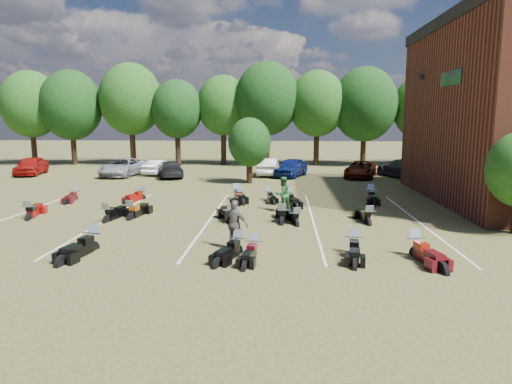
# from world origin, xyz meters

# --- Properties ---
(ground) EXTENTS (160.00, 160.00, 0.00)m
(ground) POSITION_xyz_m (0.00, 0.00, 0.00)
(ground) COLOR brown
(ground) RESTS_ON ground
(car_0) EXTENTS (2.73, 4.94, 1.59)m
(car_0) POSITION_xyz_m (-21.29, 19.51, 0.79)
(car_0) COLOR maroon
(car_0) RESTS_ON ground
(car_1) EXTENTS (2.25, 4.09, 1.28)m
(car_1) POSITION_xyz_m (-10.27, 20.40, 0.64)
(car_1) COLOR #BDBDC1
(car_1) RESTS_ON ground
(car_2) EXTENTS (3.08, 5.69, 1.52)m
(car_2) POSITION_xyz_m (-13.08, 19.26, 0.76)
(car_2) COLOR #93969B
(car_2) RESTS_ON ground
(car_3) EXTENTS (3.24, 5.07, 1.37)m
(car_3) POSITION_xyz_m (-8.82, 18.60, 0.68)
(car_3) COLOR black
(car_3) RESTS_ON ground
(car_4) EXTENTS (3.29, 4.92, 1.55)m
(car_4) POSITION_xyz_m (1.21, 19.66, 0.78)
(car_4) COLOR #0B1853
(car_4) RESTS_ON ground
(car_5) EXTENTS (1.81, 4.63, 1.50)m
(car_5) POSITION_xyz_m (-0.74, 20.34, 0.75)
(car_5) COLOR #A7A7A3
(car_5) RESTS_ON ground
(car_6) EXTENTS (3.45, 5.32, 1.36)m
(car_6) POSITION_xyz_m (6.95, 19.36, 0.68)
(car_6) COLOR #501404
(car_6) RESTS_ON ground
(car_7) EXTENTS (3.96, 5.79, 1.56)m
(car_7) POSITION_xyz_m (10.45, 19.73, 0.78)
(car_7) COLOR #3C3E42
(car_7) RESTS_ON ground
(person_green) EXTENTS (1.14, 1.11, 1.85)m
(person_green) POSITION_xyz_m (0.53, 5.07, 0.93)
(person_green) COLOR #225B29
(person_green) RESTS_ON ground
(person_grey) EXTENTS (1.19, 0.89, 1.88)m
(person_grey) POSITION_xyz_m (-1.25, -2.06, 0.94)
(person_grey) COLOR #5D5650
(person_grey) RESTS_ON ground
(motorcycle_1) EXTENTS (1.23, 2.56, 1.37)m
(motorcycle_1) POSITION_xyz_m (-6.52, -2.61, 0.00)
(motorcycle_1) COLOR black
(motorcycle_1) RESTS_ON ground
(motorcycle_3) EXTENTS (1.40, 2.32, 1.23)m
(motorcycle_3) POSITION_xyz_m (-1.08, -2.71, 0.00)
(motorcycle_3) COLOR black
(motorcycle_3) RESTS_ON ground
(motorcycle_4) EXTENTS (1.00, 2.35, 1.27)m
(motorcycle_4) POSITION_xyz_m (3.13, -2.42, 0.00)
(motorcycle_4) COLOR black
(motorcycle_4) RESTS_ON ground
(motorcycle_5) EXTENTS (0.93, 2.11, 1.14)m
(motorcycle_5) POSITION_xyz_m (-0.49, -2.95, 0.00)
(motorcycle_5) COLOR black
(motorcycle_5) RESTS_ON ground
(motorcycle_6) EXTENTS (1.26, 2.55, 1.36)m
(motorcycle_6) POSITION_xyz_m (5.28, -2.64, 0.00)
(motorcycle_6) COLOR #4D0B12
(motorcycle_6) RESTS_ON ground
(motorcycle_7) EXTENTS (1.27, 2.55, 1.36)m
(motorcycle_7) POSITION_xyz_m (-11.77, 2.32, 0.00)
(motorcycle_7) COLOR maroon
(motorcycle_7) RESTS_ON ground
(motorcycle_8) EXTENTS (1.10, 2.50, 1.35)m
(motorcycle_8) POSITION_xyz_m (-6.83, 2.69, 0.00)
(motorcycle_8) COLOR black
(motorcycle_8) RESTS_ON ground
(motorcycle_9) EXTENTS (1.09, 2.43, 1.31)m
(motorcycle_9) POSITION_xyz_m (-7.79, 2.08, 0.00)
(motorcycle_9) COLOR black
(motorcycle_9) RESTS_ON ground
(motorcycle_10) EXTENTS (1.56, 2.63, 1.40)m
(motorcycle_10) POSITION_xyz_m (-1.86, 1.99, 0.00)
(motorcycle_10) COLOR black
(motorcycle_10) RESTS_ON ground
(motorcycle_11) EXTENTS (0.88, 2.51, 1.39)m
(motorcycle_11) POSITION_xyz_m (0.51, 2.15, 0.00)
(motorcycle_11) COLOR black
(motorcycle_11) RESTS_ON ground
(motorcycle_12) EXTENTS (1.19, 2.27, 1.21)m
(motorcycle_12) POSITION_xyz_m (1.17, 1.90, 0.00)
(motorcycle_12) COLOR black
(motorcycle_12) RESTS_ON ground
(motorcycle_13) EXTENTS (1.00, 2.40, 1.30)m
(motorcycle_13) POSITION_xyz_m (4.50, 2.25, 0.00)
(motorcycle_13) COLOR black
(motorcycle_13) RESTS_ON ground
(motorcycle_14) EXTENTS (0.79, 2.06, 1.12)m
(motorcycle_14) POSITION_xyz_m (-11.96, 7.77, 0.00)
(motorcycle_14) COLOR #460A13
(motorcycle_14) RESTS_ON ground
(motorcycle_15) EXTENTS (1.31, 2.21, 1.17)m
(motorcycle_15) POSITION_xyz_m (-7.99, 8.15, 0.00)
(motorcycle_15) COLOR maroon
(motorcycle_15) RESTS_ON ground
(motorcycle_16) EXTENTS (1.47, 2.51, 1.34)m
(motorcycle_16) POSITION_xyz_m (-2.27, 8.49, 0.00)
(motorcycle_16) COLOR black
(motorcycle_16) RESTS_ON ground
(motorcycle_17) EXTENTS (0.82, 2.13, 1.16)m
(motorcycle_17) POSITION_xyz_m (-2.01, 7.82, 0.00)
(motorcycle_17) COLOR black
(motorcycle_17) RESTS_ON ground
(motorcycle_18) EXTENTS (1.43, 2.65, 1.41)m
(motorcycle_18) POSITION_xyz_m (0.81, 7.26, 0.00)
(motorcycle_18) COLOR black
(motorcycle_18) RESTS_ON ground
(motorcycle_19) EXTENTS (1.07, 2.09, 1.12)m
(motorcycle_19) POSITION_xyz_m (-0.30, 8.41, 0.00)
(motorcycle_19) COLOR black
(motorcycle_19) RESTS_ON ground
(motorcycle_20) EXTENTS (0.97, 2.49, 1.36)m
(motorcycle_20) POSITION_xyz_m (5.79, 8.62, 0.00)
(motorcycle_20) COLOR black
(motorcycle_20) RESTS_ON ground
(tree_line) EXTENTS (56.00, 6.00, 9.79)m
(tree_line) POSITION_xyz_m (-1.00, 29.00, 6.31)
(tree_line) COLOR black
(tree_line) RESTS_ON ground
(young_tree_midfield) EXTENTS (3.20, 3.20, 4.70)m
(young_tree_midfield) POSITION_xyz_m (-2.00, 15.50, 3.09)
(young_tree_midfield) COLOR black
(young_tree_midfield) RESTS_ON ground
(parking_lines) EXTENTS (20.10, 14.00, 0.01)m
(parking_lines) POSITION_xyz_m (-3.00, 3.00, 0.01)
(parking_lines) COLOR silver
(parking_lines) RESTS_ON ground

